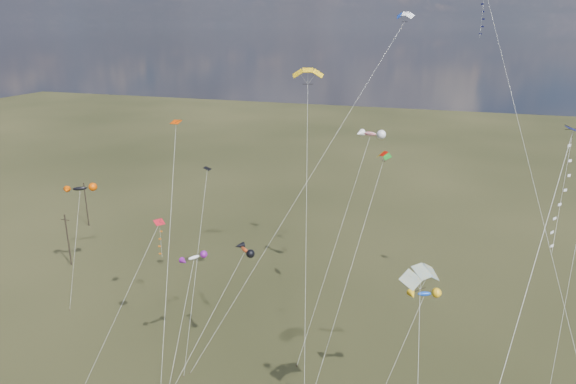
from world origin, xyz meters
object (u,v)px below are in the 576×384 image
(utility_pole_far, at_px, (86,204))
(parafoil_yellow, at_px, (308,71))
(utility_pole_near, at_px, (68,240))
(novelty_black_orange, at_px, (80,189))

(utility_pole_far, height_order, parafoil_yellow, parafoil_yellow)
(utility_pole_near, bearing_deg, utility_pole_far, 119.74)
(utility_pole_near, xyz_separation_m, utility_pole_far, (-8.00, 14.00, 0.00))
(utility_pole_far, relative_size, parafoil_yellow, 0.26)
(utility_pole_far, bearing_deg, utility_pole_near, -60.26)
(utility_pole_far, height_order, novelty_black_orange, novelty_black_orange)
(utility_pole_near, bearing_deg, parafoil_yellow, -11.34)
(utility_pole_far, distance_m, parafoil_yellow, 57.52)
(novelty_black_orange, bearing_deg, utility_pole_far, 129.42)
(utility_pole_near, relative_size, novelty_black_orange, 0.57)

